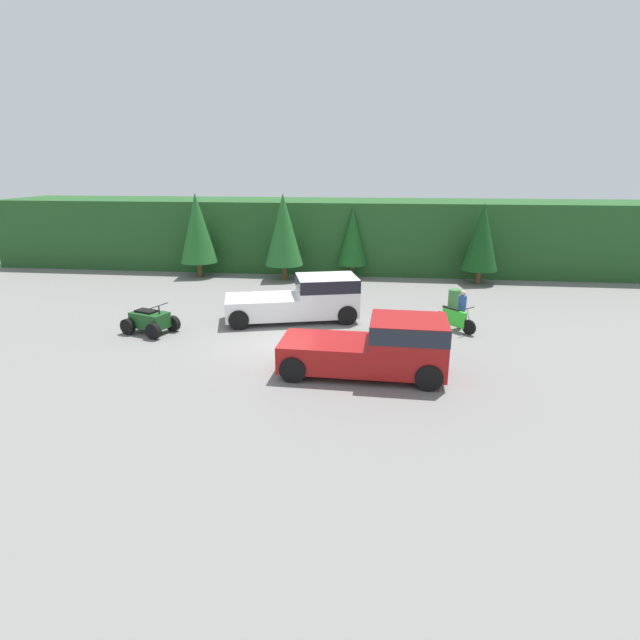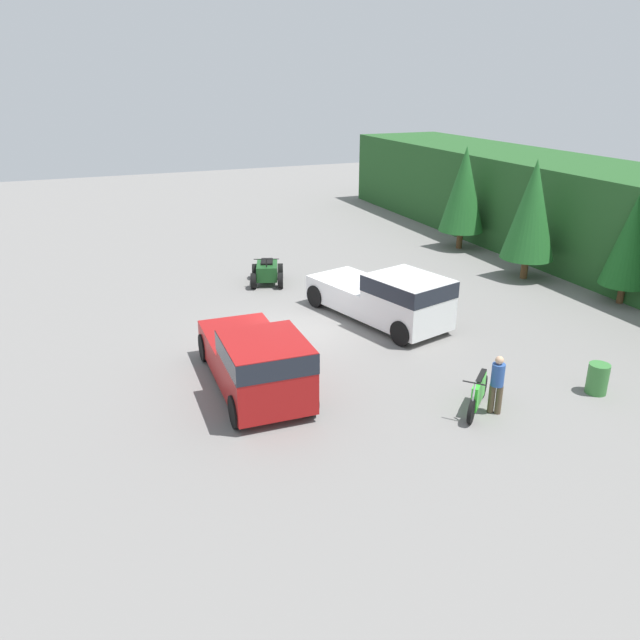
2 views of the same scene
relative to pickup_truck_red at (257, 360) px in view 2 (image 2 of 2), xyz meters
name	(u,v)px [view 2 (image 2 of 2)]	position (x,y,z in m)	size (l,w,h in m)	color
ground_plane	(293,332)	(-3.82, 2.43, -1.03)	(80.00, 80.00, 0.00)	slate
tree_left	(464,190)	(-11.24, 14.23, 1.98)	(2.25, 2.25, 5.12)	brown
tree_mid_left	(532,210)	(-5.83, 13.95, 1.99)	(2.26, 2.26, 5.14)	brown
tree_mid_right	(631,241)	(-1.81, 15.34, 1.47)	(1.87, 1.87, 4.26)	brown
pickup_truck_red	(257,360)	(0.00, 0.00, 0.00)	(5.43, 2.37, 1.96)	maroon
pickup_truck_second	(388,296)	(-3.33, 5.86, 0.00)	(6.13, 3.60, 1.96)	white
dirt_bike	(478,394)	(3.08, 5.16, -0.56)	(1.56, 1.66, 1.14)	black
quad_atv	(267,272)	(-9.43, 3.28, -0.53)	(2.36, 1.93, 1.24)	black
rider_person	(497,383)	(3.41, 5.46, -0.14)	(0.48, 0.48, 1.64)	brown
steel_barrel	(598,379)	(3.57, 8.81, -0.59)	(0.58, 0.58, 0.88)	#387A38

